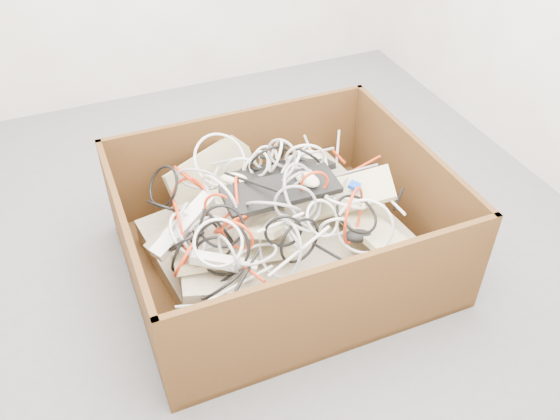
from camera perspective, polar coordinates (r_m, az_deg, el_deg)
name	(u,v)px	position (r m, az deg, el deg)	size (l,w,h in m)	color
ground	(264,224)	(2.84, -1.61, -1.35)	(3.00, 3.00, 0.00)	#57575A
cardboard_box	(278,244)	(2.55, -0.23, -3.35)	(1.29, 1.08, 0.52)	#381B0E
keyboard_pile	(280,210)	(2.50, 0.02, -0.02)	(1.11, 1.03, 0.36)	#BFB387
mice_scatter	(280,208)	(2.38, -0.01, 0.18)	(0.86, 0.77, 0.21)	beige
power_strip_left	(183,226)	(2.34, -9.39, -1.50)	(0.33, 0.06, 0.04)	white
power_strip_right	(224,262)	(2.20, -5.47, -5.09)	(0.25, 0.05, 0.04)	white
vga_plug	(354,186)	(2.49, 7.26, 2.36)	(0.04, 0.04, 0.02)	#0C39B7
cable_tangle	(252,210)	(2.32, -2.70, 0.02)	(1.11, 0.86, 0.43)	red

